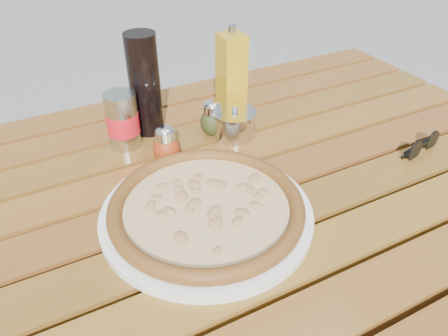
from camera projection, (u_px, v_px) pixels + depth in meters
name	position (u px, v px, depth m)	size (l,w,h in m)	color
table	(229.00, 217.00, 0.86)	(1.40, 0.90, 0.75)	#38200C
plate	(207.00, 214.00, 0.74)	(0.36, 0.36, 0.01)	white
pizza	(206.00, 207.00, 0.73)	(0.36, 0.36, 0.03)	beige
pepper_shaker	(166.00, 145.00, 0.86)	(0.07, 0.07, 0.08)	#AC3913
oregano_shaker	(213.00, 119.00, 0.95)	(0.06, 0.06, 0.08)	#3D441B
dark_bottle	(145.00, 85.00, 0.92)	(0.07, 0.07, 0.22)	black
soda_can	(123.00, 121.00, 0.90)	(0.07, 0.07, 0.12)	silver
olive_oil_cruet	(231.00, 75.00, 0.99)	(0.06, 0.06, 0.21)	#BF8E14
parmesan_tin	(234.00, 123.00, 0.94)	(0.12, 0.12, 0.07)	silver
sunglasses	(422.00, 146.00, 0.90)	(0.11, 0.04, 0.04)	black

